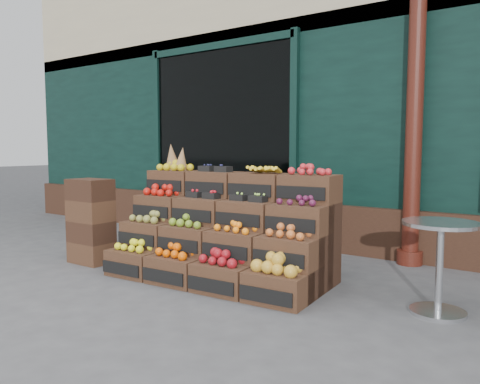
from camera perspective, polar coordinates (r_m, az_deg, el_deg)
The scene contains 6 objects.
ground at distance 4.42m, azimuth -3.17°, elevation -11.90°, with size 60.00×60.00×0.00m, color #48484B.
shop_facade at distance 8.88m, azimuth 18.15°, elevation 12.15°, with size 12.00×6.24×4.80m.
crate_display at distance 4.78m, azimuth -1.93°, elevation -5.39°, with size 2.24×1.19×1.36m.
spare_crates at distance 5.61m, azimuth -17.72°, elevation -3.39°, with size 0.48×0.34×0.96m.
bistro_table at distance 4.03m, azimuth 23.19°, elevation -7.26°, with size 0.59×0.59×0.74m.
shopkeeper at distance 7.08m, azimuth 2.23°, elevation 1.93°, with size 0.64×0.42×1.77m, color #154B26.
Camera 1 is at (2.62, -3.31, 1.31)m, focal length 35.00 mm.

